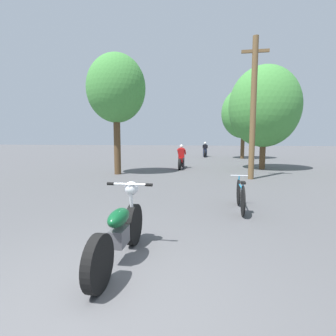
{
  "coord_description": "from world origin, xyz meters",
  "views": [
    {
      "loc": [
        1.22,
        -2.42,
        1.76
      ],
      "look_at": [
        -0.01,
        4.94,
        0.9
      ],
      "focal_mm": 28.0,
      "sensor_mm": 36.0,
      "label": 1
    }
  ],
  "objects_px": {
    "roadside_tree_left": "(116,89)",
    "utility_pole": "(253,107)",
    "motorcycle_rider_lead": "(181,159)",
    "bicycle_parked": "(241,195)",
    "roadside_tree_right_far": "(244,113)",
    "motorcycle_foreground": "(120,231)",
    "motorcycle_rider_far": "(205,151)",
    "roadside_tree_right_near": "(264,107)"
  },
  "relations": [
    {
      "from": "roadside_tree_right_far",
      "to": "roadside_tree_left",
      "type": "relative_size",
      "value": 1.05
    },
    {
      "from": "roadside_tree_right_far",
      "to": "bicycle_parked",
      "type": "bearing_deg",
      "value": -96.43
    },
    {
      "from": "utility_pole",
      "to": "bicycle_parked",
      "type": "bearing_deg",
      "value": -100.71
    },
    {
      "from": "roadside_tree_right_near",
      "to": "motorcycle_rider_far",
      "type": "bearing_deg",
      "value": 109.76
    },
    {
      "from": "motorcycle_rider_far",
      "to": "roadside_tree_right_near",
      "type": "bearing_deg",
      "value": -70.24
    },
    {
      "from": "motorcycle_foreground",
      "to": "motorcycle_rider_lead",
      "type": "relative_size",
      "value": 0.95
    },
    {
      "from": "roadside_tree_left",
      "to": "motorcycle_rider_lead",
      "type": "xyz_separation_m",
      "value": [
        2.79,
        2.92,
        -3.54
      ]
    },
    {
      "from": "utility_pole",
      "to": "roadside_tree_right_far",
      "type": "distance_m",
      "value": 11.69
    },
    {
      "from": "motorcycle_foreground",
      "to": "motorcycle_rider_far",
      "type": "height_order",
      "value": "motorcycle_rider_far"
    },
    {
      "from": "roadside_tree_left",
      "to": "bicycle_parked",
      "type": "xyz_separation_m",
      "value": [
        5.22,
        -5.66,
        -3.69
      ]
    },
    {
      "from": "roadside_tree_right_near",
      "to": "motorcycle_rider_lead",
      "type": "xyz_separation_m",
      "value": [
        -4.54,
        -0.32,
        -2.95
      ]
    },
    {
      "from": "roadside_tree_right_far",
      "to": "motorcycle_rider_far",
      "type": "bearing_deg",
      "value": 152.09
    },
    {
      "from": "roadside_tree_left",
      "to": "motorcycle_rider_far",
      "type": "distance_m",
      "value": 13.82
    },
    {
      "from": "roadside_tree_left",
      "to": "motorcycle_foreground",
      "type": "xyz_separation_m",
      "value": [
        3.25,
        -8.7,
        -3.61
      ]
    },
    {
      "from": "motorcycle_rider_lead",
      "to": "roadside_tree_left",
      "type": "bearing_deg",
      "value": -133.72
    },
    {
      "from": "roadside_tree_right_far",
      "to": "motorcycle_foreground",
      "type": "xyz_separation_m",
      "value": [
        -3.86,
        -19.79,
        -3.39
      ]
    },
    {
      "from": "roadside_tree_right_far",
      "to": "motorcycle_foreground",
      "type": "height_order",
      "value": "roadside_tree_right_far"
    },
    {
      "from": "utility_pole",
      "to": "bicycle_parked",
      "type": "relative_size",
      "value": 3.47
    },
    {
      "from": "utility_pole",
      "to": "motorcycle_rider_lead",
      "type": "bearing_deg",
      "value": 134.53
    },
    {
      "from": "bicycle_parked",
      "to": "roadside_tree_right_far",
      "type": "bearing_deg",
      "value": 83.57
    },
    {
      "from": "roadside_tree_right_near",
      "to": "roadside_tree_right_far",
      "type": "xyz_separation_m",
      "value": [
        -0.22,
        7.85,
        0.38
      ]
    },
    {
      "from": "roadside_tree_right_far",
      "to": "roadside_tree_right_near",
      "type": "bearing_deg",
      "value": -88.43
    },
    {
      "from": "motorcycle_rider_lead",
      "to": "bicycle_parked",
      "type": "relative_size",
      "value": 1.27
    },
    {
      "from": "motorcycle_foreground",
      "to": "bicycle_parked",
      "type": "relative_size",
      "value": 1.21
    },
    {
      "from": "roadside_tree_right_far",
      "to": "motorcycle_rider_far",
      "type": "height_order",
      "value": "roadside_tree_right_far"
    },
    {
      "from": "utility_pole",
      "to": "motorcycle_rider_lead",
      "type": "height_order",
      "value": "utility_pole"
    },
    {
      "from": "roadside_tree_right_near",
      "to": "motorcycle_rider_lead",
      "type": "distance_m",
      "value": 5.42
    },
    {
      "from": "roadside_tree_left",
      "to": "bicycle_parked",
      "type": "distance_m",
      "value": 8.54
    },
    {
      "from": "roadside_tree_left",
      "to": "motorcycle_rider_far",
      "type": "xyz_separation_m",
      "value": [
        3.9,
        12.79,
        -3.52
      ]
    },
    {
      "from": "bicycle_parked",
      "to": "utility_pole",
      "type": "bearing_deg",
      "value": 79.29
    },
    {
      "from": "utility_pole",
      "to": "motorcycle_rider_lead",
      "type": "distance_m",
      "value": 5.46
    },
    {
      "from": "motorcycle_foreground",
      "to": "bicycle_parked",
      "type": "bearing_deg",
      "value": 57.13
    },
    {
      "from": "motorcycle_rider_lead",
      "to": "motorcycle_foreground",
      "type": "bearing_deg",
      "value": -87.7
    },
    {
      "from": "motorcycle_foreground",
      "to": "motorcycle_rider_far",
      "type": "bearing_deg",
      "value": 88.29
    },
    {
      "from": "roadside_tree_left",
      "to": "motorcycle_rider_far",
      "type": "height_order",
      "value": "roadside_tree_left"
    },
    {
      "from": "motorcycle_rider_far",
      "to": "bicycle_parked",
      "type": "height_order",
      "value": "motorcycle_rider_far"
    },
    {
      "from": "utility_pole",
      "to": "roadside_tree_right_near",
      "type": "bearing_deg",
      "value": 73.27
    },
    {
      "from": "roadside_tree_right_near",
      "to": "motorcycle_foreground",
      "type": "relative_size",
      "value": 2.79
    },
    {
      "from": "motorcycle_rider_lead",
      "to": "bicycle_parked",
      "type": "distance_m",
      "value": 8.91
    },
    {
      "from": "motorcycle_rider_far",
      "to": "bicycle_parked",
      "type": "xyz_separation_m",
      "value": [
        1.33,
        -18.44,
        -0.16
      ]
    },
    {
      "from": "roadside_tree_left",
      "to": "utility_pole",
      "type": "bearing_deg",
      "value": -5.02
    },
    {
      "from": "motorcycle_foreground",
      "to": "utility_pole",
      "type": "bearing_deg",
      "value": 70.21
    }
  ]
}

